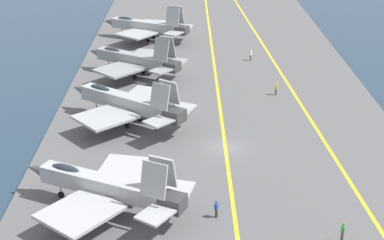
# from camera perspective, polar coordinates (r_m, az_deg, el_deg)

# --- Properties ---
(ground_plane) EXTENTS (2000.00, 2000.00, 0.00)m
(ground_plane) POSITION_cam_1_polar(r_m,az_deg,el_deg) (63.70, 3.24, -2.99)
(ground_plane) COLOR #23384C
(carrier_deck) EXTENTS (217.80, 40.35, 0.40)m
(carrier_deck) POSITION_cam_1_polar(r_m,az_deg,el_deg) (63.61, 3.24, -2.83)
(carrier_deck) COLOR #565659
(carrier_deck) RESTS_ON ground
(deck_stripe_foul_line) EXTENTS (195.65, 12.79, 0.01)m
(deck_stripe_foul_line) POSITION_cam_1_polar(r_m,az_deg,el_deg) (65.18, 13.04, -2.56)
(deck_stripe_foul_line) COLOR yellow
(deck_stripe_foul_line) RESTS_ON carrier_deck
(deck_stripe_centerline) EXTENTS (196.02, 0.36, 0.01)m
(deck_stripe_centerline) POSITION_cam_1_polar(r_m,az_deg,el_deg) (63.52, 3.25, -2.67)
(deck_stripe_centerline) COLOR yellow
(deck_stripe_centerline) RESTS_ON carrier_deck
(parked_jet_second) EXTENTS (14.10, 15.93, 6.14)m
(parked_jet_second) POSITION_cam_1_polar(r_m,az_deg,el_deg) (52.02, -8.44, -6.35)
(parked_jet_second) COLOR #A8AAAF
(parked_jet_second) RESTS_ON carrier_deck
(parked_jet_third) EXTENTS (14.07, 15.71, 6.29)m
(parked_jet_third) POSITION_cam_1_polar(r_m,az_deg,el_deg) (68.62, -6.32, 1.71)
(parked_jet_third) COLOR #9EA3A8
(parked_jet_third) RESTS_ON carrier_deck
(parked_jet_fourth) EXTENTS (13.25, 15.07, 6.47)m
(parked_jet_fourth) POSITION_cam_1_polar(r_m,az_deg,el_deg) (84.04, -5.58, 5.88)
(parked_jet_fourth) COLOR gray
(parked_jet_fourth) RESTS_ON carrier_deck
(parked_jet_fifth) EXTENTS (12.83, 16.11, 6.31)m
(parked_jet_fifth) POSITION_cam_1_polar(r_m,az_deg,el_deg) (101.73, -4.43, 9.08)
(parked_jet_fifth) COLOR #9EA3A8
(parked_jet_fifth) RESTS_ON carrier_deck
(crew_white_vest) EXTENTS (0.46, 0.45, 1.71)m
(crew_white_vest) POSITION_cam_1_polar(r_m,az_deg,el_deg) (91.48, 5.71, 6.34)
(crew_white_vest) COLOR #4C473D
(crew_white_vest) RESTS_ON carrier_deck
(crew_green_vest) EXTENTS (0.46, 0.40, 1.82)m
(crew_green_vest) POSITION_cam_1_polar(r_m,az_deg,el_deg) (49.65, 14.42, -10.43)
(crew_green_vest) COLOR #4C473D
(crew_green_vest) RESTS_ON carrier_deck
(crew_yellow_vest) EXTENTS (0.43, 0.34, 1.75)m
(crew_yellow_vest) POSITION_cam_1_polar(r_m,az_deg,el_deg) (78.03, 8.17, 3.09)
(crew_yellow_vest) COLOR #4C473D
(crew_yellow_vest) RESTS_ON carrier_deck
(crew_blue_vest) EXTENTS (0.46, 0.41, 1.66)m
(crew_blue_vest) POSITION_cam_1_polar(r_m,az_deg,el_deg) (51.25, 2.39, -8.53)
(crew_blue_vest) COLOR #383328
(crew_blue_vest) RESTS_ON carrier_deck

